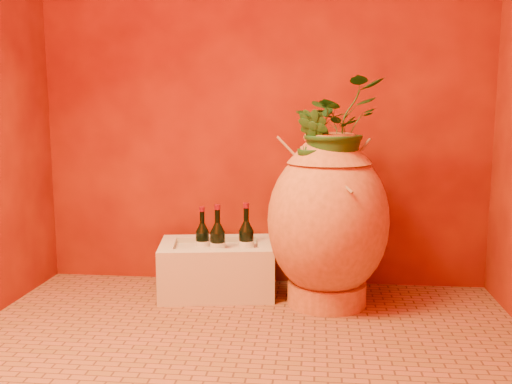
# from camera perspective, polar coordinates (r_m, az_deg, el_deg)

# --- Properties ---
(floor) EXTENTS (2.50, 2.50, 0.00)m
(floor) POSITION_cam_1_polar(r_m,az_deg,el_deg) (2.44, -1.64, -15.89)
(floor) COLOR brown
(floor) RESTS_ON ground
(wall_back) EXTENTS (2.50, 0.02, 2.50)m
(wall_back) POSITION_cam_1_polar(r_m,az_deg,el_deg) (3.22, 0.70, 12.91)
(wall_back) COLOR #620D05
(wall_back) RESTS_ON ground
(amphora) EXTENTS (0.81, 0.81, 0.88)m
(amphora) POSITION_cam_1_polar(r_m,az_deg,el_deg) (2.90, 7.21, -2.83)
(amphora) COLOR #D0773A
(amphora) RESTS_ON floor
(stone_basin) EXTENTS (0.66, 0.50, 0.28)m
(stone_basin) POSITION_cam_1_polar(r_m,az_deg,el_deg) (3.12, -3.97, -7.71)
(stone_basin) COLOR #BEB69E
(stone_basin) RESTS_ON floor
(wine_bottle_a) EXTENTS (0.08, 0.08, 0.34)m
(wine_bottle_a) POSITION_cam_1_polar(r_m,az_deg,el_deg) (3.08, -0.98, -5.17)
(wine_bottle_a) COLOR black
(wine_bottle_a) RESTS_ON stone_basin
(wine_bottle_b) EXTENTS (0.08, 0.08, 0.34)m
(wine_bottle_b) POSITION_cam_1_polar(r_m,az_deg,el_deg) (3.06, -3.85, -5.31)
(wine_bottle_b) COLOR black
(wine_bottle_b) RESTS_ON stone_basin
(wine_bottle_c) EXTENTS (0.08, 0.08, 0.31)m
(wine_bottle_c) POSITION_cam_1_polar(r_m,az_deg,el_deg) (3.14, -5.37, -5.13)
(wine_bottle_c) COLOR black
(wine_bottle_c) RESTS_ON stone_basin
(wall_tap) EXTENTS (0.08, 0.17, 0.18)m
(wall_tap) POSITION_cam_1_polar(r_m,az_deg,el_deg) (3.12, 5.36, 3.07)
(wall_tap) COLOR olive
(wall_tap) RESTS_ON wall_back
(plant_main) EXTENTS (0.58, 0.57, 0.48)m
(plant_main) POSITION_cam_1_polar(r_m,az_deg,el_deg) (2.84, 7.92, 6.45)
(plant_main) COLOR #1A4A1A
(plant_main) RESTS_ON amphora
(plant_side) EXTENTS (0.22, 0.24, 0.34)m
(plant_side) POSITION_cam_1_polar(r_m,az_deg,el_deg) (2.77, 5.85, 4.73)
(plant_side) COLOR #1A4A1A
(plant_side) RESTS_ON amphora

